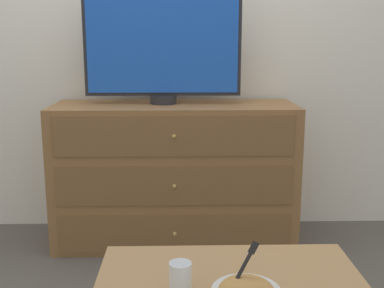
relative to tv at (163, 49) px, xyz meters
name	(u,v)px	position (x,y,z in m)	size (l,w,h in m)	color
ground_plane	(161,223)	(-0.03, 0.24, -1.17)	(12.00, 12.00, 0.00)	#56514C
wall_back	(158,27)	(-0.03, 0.27, 0.13)	(12.00, 0.05, 2.60)	white
dresser	(175,174)	(0.07, -0.04, -0.74)	(1.43, 0.52, 0.85)	olive
tv	(163,49)	(0.00, 0.00, 0.00)	(0.91, 0.16, 0.62)	#232328
drink_cup	(180,278)	(0.10, -1.53, -0.64)	(0.07, 0.07, 0.09)	beige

